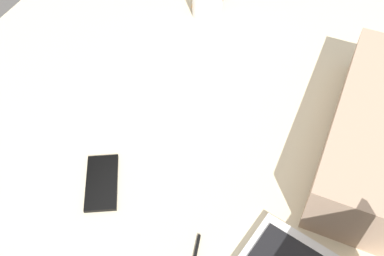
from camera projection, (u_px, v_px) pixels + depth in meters
bed_mattress at (183, 168)px, 112.24cm from camera, size 180.00×140.00×18.00cm
cell_phone at (102, 182)px, 98.35cm from camera, size 15.55×12.59×0.80cm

